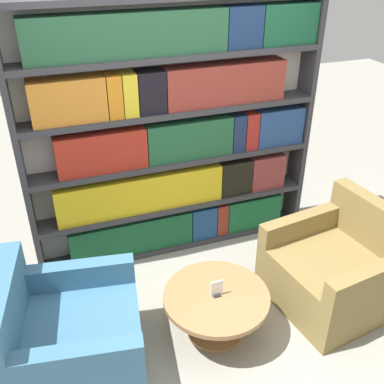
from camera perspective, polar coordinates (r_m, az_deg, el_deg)
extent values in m
plane|color=gray|center=(3.79, 4.49, -17.59)|extent=(14.00, 14.00, 0.00)
cube|color=silver|center=(4.21, -2.86, 7.77)|extent=(2.71, 0.05, 2.39)
cube|color=#333338|center=(3.95, -21.07, 4.09)|extent=(0.05, 0.30, 2.39)
cube|color=#333338|center=(4.65, 13.69, 9.15)|extent=(0.05, 0.30, 2.39)
cube|color=#333338|center=(4.69, -2.03, -6.11)|extent=(2.61, 0.30, 0.05)
cube|color=#333338|center=(4.43, -2.14, -1.40)|extent=(2.61, 0.30, 0.05)
cube|color=#333338|center=(4.20, -2.26, 4.15)|extent=(2.61, 0.30, 0.05)
cube|color=#333338|center=(4.01, -2.40, 10.28)|extent=(2.61, 0.30, 0.05)
cube|color=#333338|center=(3.88, -2.56, 16.93)|extent=(2.61, 0.30, 0.05)
cube|color=#164D2C|center=(4.46, -7.71, -5.37)|extent=(1.20, 0.20, 0.35)
cube|color=navy|center=(4.62, 1.24, -3.60)|extent=(0.26, 0.20, 0.35)
cube|color=maroon|center=(4.69, 3.51, -3.13)|extent=(0.12, 0.20, 0.35)
cube|color=#165931|center=(4.83, 7.53, -2.29)|extent=(0.60, 0.20, 0.35)
cube|color=gold|center=(4.23, -6.54, -0.02)|extent=(1.57, 0.20, 0.36)
cube|color=black|center=(4.50, 5.30, 2.06)|extent=(0.32, 0.20, 0.36)
cube|color=brown|center=(4.65, 9.23, 2.74)|extent=(0.36, 0.20, 0.36)
cube|color=#A3291B|center=(3.96, -11.46, 5.14)|extent=(0.78, 0.20, 0.36)
cube|color=#1F5535|center=(4.13, -0.44, 6.85)|extent=(0.81, 0.20, 0.36)
cube|color=#1A294C|center=(4.30, 5.59, 7.67)|extent=(0.13, 0.20, 0.36)
cube|color=maroon|center=(4.36, 7.20, 7.88)|extent=(0.13, 0.20, 0.36)
cube|color=navy|center=(4.50, 10.79, 8.32)|extent=(0.48, 0.20, 0.36)
cube|color=orange|center=(3.77, -15.50, 11.15)|extent=(0.60, 0.20, 0.36)
cube|color=orange|center=(3.81, -9.96, 11.99)|extent=(0.12, 0.20, 0.36)
cube|color=gold|center=(3.83, -8.06, 12.25)|extent=(0.12, 0.20, 0.36)
cube|color=black|center=(3.87, -5.33, 12.61)|extent=(0.23, 0.20, 0.36)
cube|color=maroon|center=(4.09, 4.14, 13.61)|extent=(1.11, 0.20, 0.36)
cube|color=#235135|center=(3.72, -8.16, 19.19)|extent=(1.61, 0.20, 0.34)
cube|color=navy|center=(4.04, 6.32, 20.16)|extent=(0.32, 0.20, 0.34)
cube|color=#174E32|center=(4.24, 11.88, 20.21)|extent=(0.52, 0.20, 0.34)
cube|color=#386684|center=(3.50, -14.46, -18.51)|extent=(1.06, 1.06, 0.45)
cube|color=#386684|center=(3.26, -22.55, -13.66)|extent=(0.29, 0.94, 0.42)
cube|color=#386684|center=(2.98, -14.14, -20.04)|extent=(0.80, 0.24, 0.20)
cube|color=#386684|center=(3.56, -13.79, -10.08)|extent=(0.80, 0.24, 0.20)
cube|color=olive|center=(4.09, 17.26, -10.43)|extent=(1.04, 1.04, 0.45)
cube|color=olive|center=(4.09, 22.21, -3.81)|extent=(0.26, 0.94, 0.42)
cube|color=olive|center=(4.08, 13.43, -4.15)|extent=(0.80, 0.22, 0.20)
cube|color=olive|center=(3.65, 21.53, -10.35)|extent=(0.80, 0.22, 0.20)
cylinder|color=olive|center=(3.68, 3.03, -15.37)|extent=(0.15, 0.15, 0.35)
cylinder|color=olive|center=(3.80, 2.96, -17.07)|extent=(0.45, 0.45, 0.03)
cylinder|color=olive|center=(3.54, 3.11, -13.16)|extent=(0.82, 0.82, 0.04)
cube|color=black|center=(3.52, 3.12, -12.86)|extent=(0.06, 0.06, 0.01)
cube|color=white|center=(3.48, 3.15, -12.10)|extent=(0.10, 0.01, 0.14)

